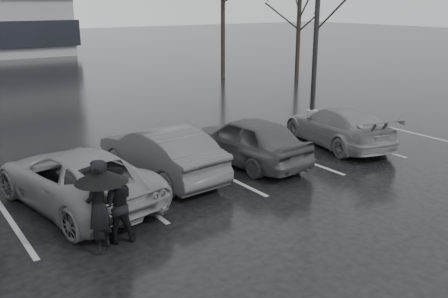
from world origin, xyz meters
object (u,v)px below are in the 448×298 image
car_west_a (160,153)px  car_west_b (76,177)px  car_east (338,126)px  pedestrian_left (98,206)px  tree_north (223,8)px  tree_east (317,15)px  pedestrian_right (115,204)px  car_main (247,140)px  tree_ne (299,21)px  lamp_post (317,18)px

car_west_a → car_west_b: 2.57m
car_east → pedestrian_left: bearing=27.2°
car_west_b → tree_north: size_ratio=0.58×
car_west_a → tree_north: (11.93, 14.26, 3.53)m
car_west_b → tree_east: (15.44, 7.79, 3.32)m
tree_east → pedestrian_right: bearing=-146.8°
car_main → tree_east: 13.11m
car_main → tree_ne: size_ratio=0.60×
pedestrian_right → tree_east: size_ratio=0.20×
car_west_a → tree_north: 18.93m
pedestrian_left → pedestrian_right: bearing=161.4°
car_west_a → car_east: (6.43, -0.46, -0.06)m
car_west_b → tree_ne: (17.94, 11.79, 2.82)m
car_east → tree_ne: 15.05m
pedestrian_right → tree_ne: tree_ne is taller
car_east → lamp_post: size_ratio=0.52×
car_west_a → pedestrian_left: bearing=40.8°
car_east → tree_ne: tree_ne is taller
car_east → pedestrian_left: 9.71m
car_main → lamp_post: bearing=-153.6°
pedestrian_right → car_west_b: bearing=-75.7°
tree_ne → tree_north: 4.67m
car_west_a → tree_north: size_ratio=0.51×
car_west_a → pedestrian_left: (-2.92, -3.05, 0.21)m
car_main → car_west_b: car_main is taller
car_west_a → tree_north: bearing=-135.3°
car_east → tree_north: size_ratio=0.54×
car_west_a → tree_east: bearing=-156.1°
tree_ne → car_west_a: bearing=-143.9°
pedestrian_right → car_main: bearing=-140.3°
car_main → tree_north: (9.19, 14.58, 3.53)m
tree_east → tree_ne: size_ratio=1.14×
car_east → pedestrian_right: bearing=26.6°
car_west_b → tree_east: tree_east is taller
pedestrian_left → tree_north: 23.05m
car_west_b → pedestrian_right: (0.01, -2.32, 0.11)m
pedestrian_left → pedestrian_right: pedestrian_left is taller
pedestrian_left → tree_north: size_ratio=0.22×
pedestrian_left → lamp_post: bearing=163.8°
car_west_a → pedestrian_right: pedestrian_right is taller
car_main → tree_north: 17.59m
car_west_b → pedestrian_left: 2.57m
tree_east → tree_north: 7.08m
car_main → car_east: car_main is taller
car_east → tree_ne: size_ratio=0.65×
pedestrian_right → tree_ne: bearing=-127.8°
lamp_post → tree_north: 11.18m
car_main → tree_ne: (12.69, 11.58, 2.78)m
car_west_a → lamp_post: 10.27m
pedestrian_left → car_east: bearing=150.8°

